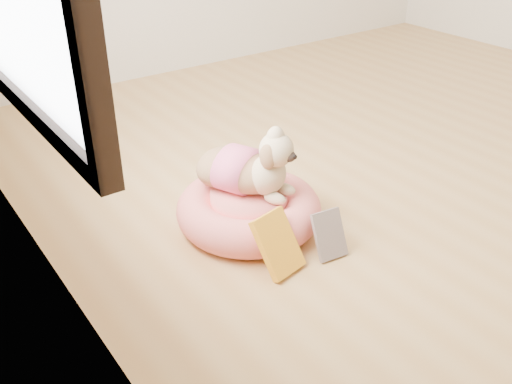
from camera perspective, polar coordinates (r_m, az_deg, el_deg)
floor at (r=3.05m, az=21.55°, el=2.33°), size 4.50×4.50×0.00m
pet_bed at (r=2.35m, az=-0.72°, el=-1.77°), size 0.60×0.60×0.15m
dog at (r=2.25m, az=-0.72°, el=3.62°), size 0.44×0.51×0.31m
book_yellow at (r=2.09m, az=2.19°, el=-5.20°), size 0.18×0.18×0.21m
book_white at (r=2.19m, az=7.35°, el=-4.26°), size 0.13×0.12×0.18m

